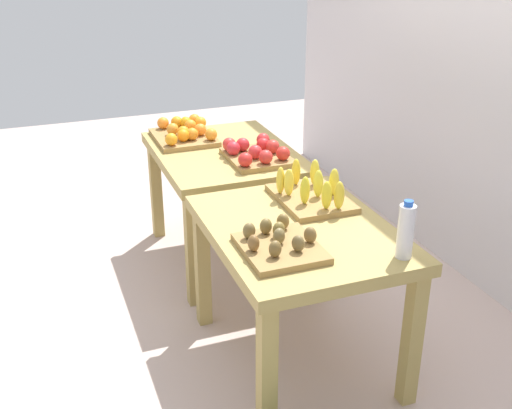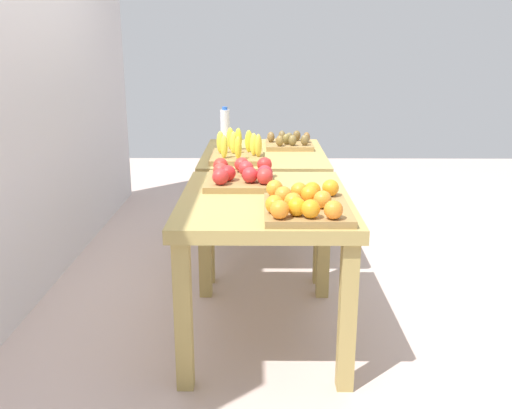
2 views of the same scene
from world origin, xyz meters
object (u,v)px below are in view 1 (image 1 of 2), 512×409
display_table_left (224,166)px  display_table_right (299,247)px  banana_crate (311,193)px  apple_bin (256,153)px  orange_bin (185,132)px  kiwi_bin (279,244)px  water_bottle (406,231)px

display_table_left → display_table_right: (1.12, 0.00, 0.00)m
display_table_right → banana_crate: banana_crate is taller
apple_bin → banana_crate: banana_crate is taller
orange_bin → display_table_right: bearing=6.6°
display_table_right → banana_crate: bearing=145.1°
banana_crate → orange_bin: bearing=-164.4°
kiwi_bin → display_table_right: bearing=135.6°
banana_crate → display_table_right: bearing=-34.9°
apple_bin → banana_crate: bearing=3.7°
display_table_left → apple_bin: bearing=27.6°
apple_bin → kiwi_bin: (1.07, -0.30, -0.01)m
display_table_left → kiwi_bin: size_ratio=2.89×
orange_bin → water_bottle: bearing=13.8°
apple_bin → banana_crate: (0.65, 0.04, 0.00)m
orange_bin → apple_bin: (0.52, 0.28, 0.00)m
apple_bin → water_bottle: size_ratio=1.57×
display_table_left → kiwi_bin: kiwi_bin is taller
display_table_right → orange_bin: 1.42m
display_table_left → kiwi_bin: (1.30, -0.18, 0.14)m
water_bottle → orange_bin: bearing=-166.2°
display_table_left → water_bottle: bearing=10.4°
display_table_right → banana_crate: (-0.24, 0.16, 0.15)m
display_table_left → water_bottle: size_ratio=4.09×
orange_bin → water_bottle: (1.82, 0.44, 0.08)m
display_table_right → display_table_left: bearing=180.0°
orange_bin → kiwi_bin: size_ratio=1.26×
display_table_right → apple_bin: apple_bin is taller
orange_bin → banana_crate: (1.17, 0.33, 0.00)m
display_table_right → banana_crate: 0.33m
apple_bin → kiwi_bin: apple_bin is taller
display_table_left → water_bottle: water_bottle is taller
display_table_right → water_bottle: (0.41, 0.28, 0.23)m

